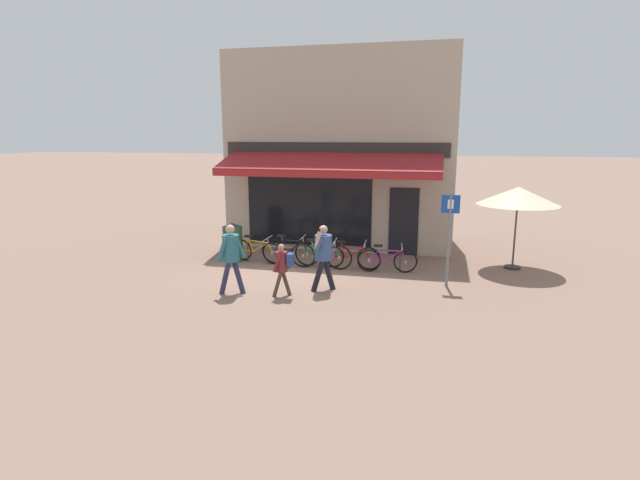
{
  "coord_description": "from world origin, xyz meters",
  "views": [
    {
      "loc": [
        3.98,
        -12.37,
        3.7
      ],
      "look_at": [
        1.0,
        -0.23,
        1.05
      ],
      "focal_mm": 28.0,
      "sensor_mm": 36.0,
      "label": 1
    }
  ],
  "objects_px": {
    "bicycle_black": "(290,252)",
    "pedestrian_child": "(283,264)",
    "bicycle_orange": "(257,251)",
    "parking_sign": "(449,229)",
    "bicycle_red": "(350,257)",
    "pedestrian_second_adult": "(231,252)",
    "cafe_parasol": "(518,196)",
    "bicycle_green": "(321,256)",
    "pedestrian_adult": "(323,251)",
    "bicycle_purple": "(387,260)",
    "litter_bin": "(233,242)"
  },
  "relations": [
    {
      "from": "pedestrian_child",
      "to": "bicycle_green",
      "type": "bearing_deg",
      "value": -103.41
    },
    {
      "from": "bicycle_red",
      "to": "litter_bin",
      "type": "xyz_separation_m",
      "value": [
        -3.57,
        0.1,
        0.21
      ]
    },
    {
      "from": "bicycle_orange",
      "to": "pedestrian_adult",
      "type": "bearing_deg",
      "value": -27.95
    },
    {
      "from": "bicycle_black",
      "to": "pedestrian_adult",
      "type": "xyz_separation_m",
      "value": [
        1.48,
        -2.1,
        0.58
      ]
    },
    {
      "from": "litter_bin",
      "to": "pedestrian_child",
      "type": "bearing_deg",
      "value": -48.66
    },
    {
      "from": "bicycle_black",
      "to": "parking_sign",
      "type": "bearing_deg",
      "value": -11.72
    },
    {
      "from": "bicycle_green",
      "to": "pedestrian_second_adult",
      "type": "bearing_deg",
      "value": -120.21
    },
    {
      "from": "pedestrian_second_adult",
      "to": "bicycle_orange",
      "type": "bearing_deg",
      "value": -71.41
    },
    {
      "from": "bicycle_green",
      "to": "parking_sign",
      "type": "xyz_separation_m",
      "value": [
        3.42,
        -0.82,
        1.05
      ]
    },
    {
      "from": "bicycle_green",
      "to": "pedestrian_adult",
      "type": "xyz_separation_m",
      "value": [
        0.52,
        -1.88,
        0.59
      ]
    },
    {
      "from": "pedestrian_adult",
      "to": "pedestrian_child",
      "type": "xyz_separation_m",
      "value": [
        -0.81,
        -0.66,
        -0.2
      ]
    },
    {
      "from": "bicycle_orange",
      "to": "bicycle_black",
      "type": "bearing_deg",
      "value": 10.79
    },
    {
      "from": "pedestrian_adult",
      "to": "cafe_parasol",
      "type": "bearing_deg",
      "value": -149.41
    },
    {
      "from": "parking_sign",
      "to": "pedestrian_adult",
      "type": "bearing_deg",
      "value": -159.91
    },
    {
      "from": "pedestrian_second_adult",
      "to": "cafe_parasol",
      "type": "height_order",
      "value": "cafe_parasol"
    },
    {
      "from": "bicycle_black",
      "to": "bicycle_red",
      "type": "distance_m",
      "value": 1.77
    },
    {
      "from": "bicycle_red",
      "to": "cafe_parasol",
      "type": "height_order",
      "value": "cafe_parasol"
    },
    {
      "from": "bicycle_orange",
      "to": "bicycle_black",
      "type": "xyz_separation_m",
      "value": [
        1.03,
        -0.03,
        0.04
      ]
    },
    {
      "from": "bicycle_green",
      "to": "pedestrian_adult",
      "type": "height_order",
      "value": "pedestrian_adult"
    },
    {
      "from": "bicycle_black",
      "to": "cafe_parasol",
      "type": "height_order",
      "value": "cafe_parasol"
    },
    {
      "from": "bicycle_green",
      "to": "pedestrian_child",
      "type": "distance_m",
      "value": 2.58
    },
    {
      "from": "bicycle_orange",
      "to": "parking_sign",
      "type": "xyz_separation_m",
      "value": [
        5.42,
        -1.07,
        1.08
      ]
    },
    {
      "from": "pedestrian_child",
      "to": "pedestrian_second_adult",
      "type": "xyz_separation_m",
      "value": [
        -1.23,
        -0.11,
        0.23
      ]
    },
    {
      "from": "bicycle_red",
      "to": "bicycle_purple",
      "type": "height_order",
      "value": "bicycle_red"
    },
    {
      "from": "bicycle_purple",
      "to": "parking_sign",
      "type": "distance_m",
      "value": 2.11
    },
    {
      "from": "bicycle_orange",
      "to": "bicycle_purple",
      "type": "height_order",
      "value": "bicycle_orange"
    },
    {
      "from": "litter_bin",
      "to": "cafe_parasol",
      "type": "bearing_deg",
      "value": 7.64
    },
    {
      "from": "pedestrian_adult",
      "to": "bicycle_green",
      "type": "bearing_deg",
      "value": -78.45
    },
    {
      "from": "bicycle_black",
      "to": "pedestrian_child",
      "type": "distance_m",
      "value": 2.87
    },
    {
      "from": "bicycle_red",
      "to": "pedestrian_second_adult",
      "type": "bearing_deg",
      "value": -129.21
    },
    {
      "from": "pedestrian_child",
      "to": "cafe_parasol",
      "type": "distance_m",
      "value": 6.88
    },
    {
      "from": "bicycle_black",
      "to": "bicycle_green",
      "type": "bearing_deg",
      "value": -11.37
    },
    {
      "from": "bicycle_purple",
      "to": "pedestrian_child",
      "type": "height_order",
      "value": "pedestrian_child"
    },
    {
      "from": "bicycle_orange",
      "to": "pedestrian_second_adult",
      "type": "bearing_deg",
      "value": -68.33
    },
    {
      "from": "bicycle_purple",
      "to": "bicycle_orange",
      "type": "bearing_deg",
      "value": 169.95
    },
    {
      "from": "bicycle_purple",
      "to": "litter_bin",
      "type": "distance_m",
      "value": 4.62
    },
    {
      "from": "bicycle_black",
      "to": "pedestrian_adult",
      "type": "distance_m",
      "value": 2.64
    },
    {
      "from": "pedestrian_child",
      "to": "parking_sign",
      "type": "height_order",
      "value": "parking_sign"
    },
    {
      "from": "pedestrian_adult",
      "to": "pedestrian_second_adult",
      "type": "bearing_deg",
      "value": 16.7
    },
    {
      "from": "pedestrian_child",
      "to": "litter_bin",
      "type": "xyz_separation_m",
      "value": [
        -2.48,
        2.82,
        -0.2
      ]
    },
    {
      "from": "pedestrian_child",
      "to": "bicycle_purple",
      "type": "bearing_deg",
      "value": -136.18
    },
    {
      "from": "parking_sign",
      "to": "cafe_parasol",
      "type": "bearing_deg",
      "value": 50.21
    },
    {
      "from": "bicycle_black",
      "to": "bicycle_green",
      "type": "height_order",
      "value": "bicycle_black"
    },
    {
      "from": "bicycle_green",
      "to": "pedestrian_adult",
      "type": "bearing_deg",
      "value": -74.9
    },
    {
      "from": "bicycle_black",
      "to": "parking_sign",
      "type": "height_order",
      "value": "parking_sign"
    },
    {
      "from": "pedestrian_adult",
      "to": "pedestrian_second_adult",
      "type": "height_order",
      "value": "pedestrian_second_adult"
    },
    {
      "from": "bicycle_green",
      "to": "pedestrian_second_adult",
      "type": "xyz_separation_m",
      "value": [
        -1.52,
        -2.65,
        0.62
      ]
    },
    {
      "from": "litter_bin",
      "to": "parking_sign",
      "type": "height_order",
      "value": "parking_sign"
    },
    {
      "from": "bicycle_red",
      "to": "parking_sign",
      "type": "height_order",
      "value": "parking_sign"
    },
    {
      "from": "bicycle_red",
      "to": "parking_sign",
      "type": "bearing_deg",
      "value": -20.75
    }
  ]
}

